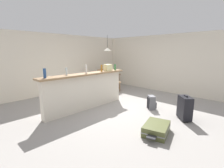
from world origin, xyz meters
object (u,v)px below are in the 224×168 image
object	(u,v)px
suitcase_upright_black	(185,108)
backpack_grey	(152,103)
bottle_clear	(66,71)
dining_chair_near_partition	(113,80)
bottle_green	(115,67)
dining_chair_far_side	(100,78)
bottle_amber	(102,68)
pendant_lamp	(107,49)
dining_table	(107,76)
bottle_blue	(45,73)
bottle_white	(86,69)
grocery_bag	(108,68)
suitcase_flat_olive	(156,129)

from	to	relation	value
suitcase_upright_black	backpack_grey	bearing A→B (deg)	83.01
bottle_clear	dining_chair_near_partition	distance (m)	3.01
bottle_green	dining_chair_far_side	distance (m)	2.32
bottle_clear	bottle_amber	size ratio (longest dim) A/B	0.98
pendant_lamp	dining_chair_far_side	bearing A→B (deg)	92.04
dining_table	backpack_grey	distance (m)	3.04
bottle_clear	backpack_grey	size ratio (longest dim) A/B	0.51
dining_table	dining_chair_far_side	xyz separation A→B (m)	(0.05, 0.54, -0.13)
dining_table	dining_chair_near_partition	xyz separation A→B (m)	(-0.05, -0.49, -0.13)
suitcase_upright_black	bottle_clear	bearing A→B (deg)	125.85
bottle_blue	bottle_white	bearing A→B (deg)	-0.03
bottle_blue	suitcase_upright_black	size ratio (longest dim) A/B	0.36
dining_chair_near_partition	bottle_white	bearing A→B (deg)	-157.34
bottle_blue	dining_table	size ratio (longest dim) A/B	0.22
dining_table	backpack_grey	size ratio (longest dim) A/B	2.62
dining_chair_far_side	pendant_lamp	size ratio (longest dim) A/B	1.26
bottle_blue	bottle_white	xyz separation A→B (m)	(1.28, -0.00, 0.01)
bottle_blue	grocery_bag	bearing A→B (deg)	-0.72
dining_chair_far_side	dining_table	bearing A→B (deg)	-95.78
bottle_clear	grocery_bag	distance (m)	1.55
dining_chair_near_partition	pendant_lamp	world-z (taller)	pendant_lamp
bottle_white	dining_table	world-z (taller)	bottle_white
bottle_amber	bottle_green	size ratio (longest dim) A/B	1.09
dining_table	suitcase_upright_black	world-z (taller)	dining_table
dining_table	pendant_lamp	world-z (taller)	pendant_lamp
bottle_blue	dining_chair_far_side	world-z (taller)	bottle_blue
bottle_blue	bottle_green	xyz separation A→B (m)	(2.52, -0.04, -0.02)
dining_table	bottle_blue	bearing A→B (deg)	-158.21
bottle_clear	dining_table	distance (m)	3.20
bottle_white	bottle_amber	world-z (taller)	bottle_white
grocery_bag	suitcase_upright_black	distance (m)	2.70
dining_chair_far_side	suitcase_flat_olive	distance (m)	4.86
bottle_amber	dining_chair_near_partition	bearing A→B (deg)	31.01
bottle_blue	bottle_white	distance (m)	1.28
backpack_grey	pendant_lamp	bearing A→B (deg)	72.53
bottle_amber	bottle_blue	bearing A→B (deg)	178.80
suitcase_upright_black	backpack_grey	world-z (taller)	suitcase_upright_black
bottle_clear	bottle_white	size ratio (longest dim) A/B	0.83
bottle_clear	suitcase_flat_olive	bearing A→B (deg)	-74.03
grocery_bag	suitcase_flat_olive	distance (m)	2.75
bottle_white	suitcase_upright_black	xyz separation A→B (m)	(1.23, -2.55, -0.92)
pendant_lamp	suitcase_flat_olive	world-z (taller)	pendant_lamp
dining_chair_far_side	suitcase_upright_black	xyz separation A→B (m)	(-1.02, -4.48, -0.19)
bottle_blue	bottle_green	size ratio (longest dim) A/B	1.19
bottle_clear	suitcase_upright_black	bearing A→B (deg)	-54.15
bottle_blue	pendant_lamp	size ratio (longest dim) A/B	0.32
bottle_green	dining_table	distance (m)	1.82
dining_table	backpack_grey	xyz separation A→B (m)	(-0.84, -2.89, -0.44)
grocery_bag	pendant_lamp	xyz separation A→B (m)	(1.37, 1.43, 0.64)
backpack_grey	bottle_amber	bearing A→B (deg)	117.76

